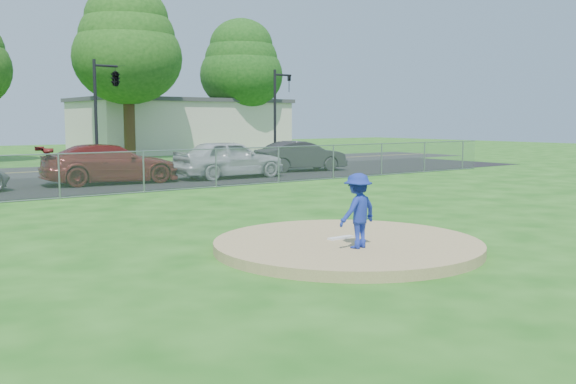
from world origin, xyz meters
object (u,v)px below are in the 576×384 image
pitcher (358,211)px  parked_car_darkred (111,164)px  tree_right (127,44)px  traffic_signal_center (113,80)px  tree_far_right (241,65)px  commercial_building (181,125)px  parked_car_charcoal (301,156)px  parked_car_pearl (229,159)px  traffic_signal_right (278,107)px

pitcher → parked_car_darkred: parked_car_darkred is taller
tree_right → traffic_signal_center: size_ratio=2.08×
tree_right → tree_far_right: (11.00, 3.00, -0.59)m
commercial_building → parked_car_charcoal: (-4.42, -21.64, -1.39)m
parked_car_darkred → parked_car_charcoal: 10.27m
parked_car_pearl → traffic_signal_right: bearing=-46.9°
traffic_signal_center → traffic_signal_right: bearing=0.0°
tree_far_right → traffic_signal_center: bearing=-141.0°
traffic_signal_right → parked_car_darkred: (-12.91, -6.06, -2.54)m
tree_far_right → parked_car_pearl: size_ratio=2.13×
commercial_building → parked_car_charcoal: size_ratio=3.54×
tree_right → traffic_signal_center: 11.60m
tree_far_right → parked_car_pearl: 24.70m
traffic_signal_center → traffic_signal_right: 10.34m
traffic_signal_center → parked_car_pearl: 8.18m
commercial_building → traffic_signal_right: (-1.76, -16.00, 1.20)m
tree_far_right → traffic_signal_center: (-16.03, -13.00, -2.45)m
tree_far_right → parked_car_pearl: tree_far_right is taller
traffic_signal_right → parked_car_pearl: bearing=-138.4°
pitcher → parked_car_darkred: size_ratio=0.26×
commercial_building → traffic_signal_center: bearing=-126.9°
traffic_signal_right → parked_car_charcoal: bearing=-115.2°
tree_far_right → parked_car_darkred: size_ratio=1.93×
tree_far_right → traffic_signal_right: bearing=-113.9°
tree_right → traffic_signal_center: bearing=-116.7°
commercial_building → traffic_signal_center: (-12.03, -16.00, 2.45)m
tree_far_right → parked_car_charcoal: 21.40m
parked_car_darkred → parked_car_pearl: (5.26, -0.74, 0.05)m
tree_right → tree_far_right: 11.42m
commercial_building → traffic_signal_right: bearing=-96.3°
pitcher → parked_car_charcoal: pitcher is taller
parked_car_pearl → traffic_signal_center: bearing=22.5°
parked_car_charcoal → tree_far_right: bearing=-14.2°
traffic_signal_center → pitcher: size_ratio=3.94×
commercial_building → tree_right: size_ratio=1.41×
tree_far_right → parked_car_darkred: tree_far_right is taller
commercial_building → parked_car_pearl: commercial_building is taller
commercial_building → traffic_signal_right: 16.14m
traffic_signal_right → parked_car_darkred: bearing=-154.9°
parked_car_darkred → parked_car_pearl: parked_car_pearl is taller
parked_car_darkred → parked_car_charcoal: (10.26, 0.41, -0.05)m
commercial_building → tree_right: (-7.00, -6.00, 5.49)m
commercial_building → pitcher: size_ratio=11.53×
traffic_signal_center → parked_car_charcoal: 10.22m
commercial_building → traffic_signal_center: traffic_signal_center is taller
pitcher → parked_car_pearl: parked_car_pearl is taller
traffic_signal_right → commercial_building: bearing=83.7°
traffic_signal_right → parked_car_pearl: traffic_signal_right is taller
tree_right → parked_car_charcoal: size_ratio=2.51×
tree_far_right → parked_car_darkred: bearing=-134.4°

